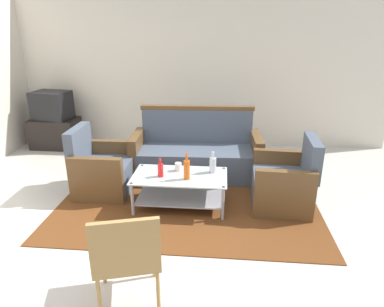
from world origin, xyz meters
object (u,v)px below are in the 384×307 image
Objects in this scene: bottle_red at (161,170)px; bottle_clear at (213,165)px; armchair_right at (284,184)px; bottle_orange at (187,169)px; armchair_left at (102,171)px; coffee_table at (180,186)px; tv_stand at (56,133)px; television at (52,105)px; couch at (196,155)px; wicker_chair at (127,253)px; cup at (178,167)px.

bottle_red is 0.62m from bottle_clear.
armchair_right reaches higher than bottle_orange.
coffee_table is (1.06, -0.33, -0.02)m from armchair_left.
tv_stand is 1.21× the size of television.
couch reaches higher than bottle_clear.
television is (-1.42, 1.63, 0.47)m from armchair_left.
tv_stand is 4.23m from wicker_chair.
armchair_right is 0.77× the size of coffee_table.
cup is at bearing 104.35° from coffee_table.
cup is at bearing 69.05° from wicker_chair.
bottle_red is (-1.45, -0.20, 0.21)m from armchair_right.
television reaches higher than armchair_right.
bottle_red is at bearing 147.00° from television.
armchair_left is at bearing 159.90° from bottle_orange.
cup is (-0.03, 0.14, 0.19)m from coffee_table.
bottle_orange is at bearing -7.80° from bottle_red.
couch reaches higher than bottle_red.
coffee_table is 4.24× the size of bottle_clear.
bottle_clear is 3.41m from tv_stand.
television reaches higher than bottle_clear.
bottle_clear is at bearing 18.17° from coffee_table.
armchair_left is 2.67× the size of bottle_orange.
wicker_chair reaches higher than bottle_red.
coffee_table is at bearing -75.65° from cup.
armchair_right is 3.83× the size of bottle_red.
bottle_orange is (-1.14, -0.24, 0.24)m from armchair_right.
wicker_chair is at bearing 131.50° from television.
bottle_red is 1.54m from wicker_chair.
coffee_table is at bearing 71.92° from armchair_left.
coffee_table is 1.61m from wicker_chair.
armchair_left is at bearing 155.79° from bottle_red.
bottle_orange is 0.48× the size of television.
bottle_orange is at bearing 69.08° from armchair_left.
bottle_red is at bearing -41.55° from tv_stand.
bottle_orange reaches higher than bottle_red.
armchair_left is at bearing 169.35° from cup.
bottle_orange is at bearing -38.54° from tv_stand.
couch is 1.07m from bottle_orange.
tv_stand is (-2.48, 1.96, -0.01)m from coffee_table.
television is 4.23m from wicker_chair.
bottle_orange reaches higher than cup.
bottle_clear is (0.38, 0.12, 0.24)m from coffee_table.
armchair_right is at bearing 0.59° from cup.
bottle_orange is (1.15, -0.42, 0.24)m from armchair_left.
bottle_orange reaches higher than tv_stand.
bottle_clear is at bearing -1.71° from cup.
armchair_right reaches higher than wicker_chair.
couch is 1.07m from bottle_red.
bottle_red is at bearing -166.92° from coffee_table.
cup is 1.73m from wicker_chair.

